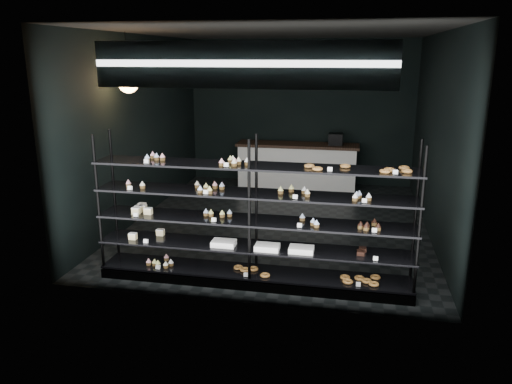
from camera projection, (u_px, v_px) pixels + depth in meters
The scene contains 5 objects.
room at pixel (280, 132), 8.36m from camera, with size 5.01×6.01×3.20m.
display_shelf at pixel (251, 237), 6.30m from camera, with size 4.00×0.50×1.91m.
signage at pixel (240, 65), 5.29m from camera, with size 3.30×0.05×0.50m.
pendant_lamp at pixel (128, 83), 7.46m from camera, with size 0.31×0.31×0.88m.
service_counter at pixel (298, 165), 11.01m from camera, with size 2.65×0.65×1.23m.
Camera 1 is at (1.23, -8.25, 2.85)m, focal length 35.00 mm.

